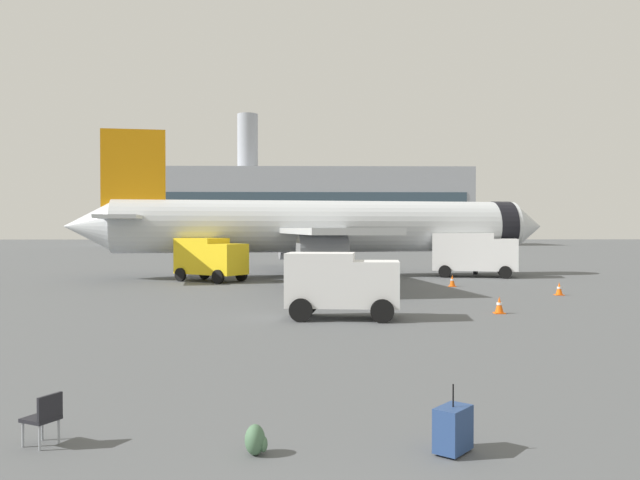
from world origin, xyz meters
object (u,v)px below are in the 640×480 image
at_px(safety_cone_far, 499,305).
at_px(rolling_suitcase, 453,429).
at_px(safety_cone_near, 452,281).
at_px(fuel_truck, 473,253).
at_px(cargo_van, 341,282).
at_px(service_truck, 210,257).
at_px(airplane_at_gate, 319,227).
at_px(safety_cone_outer, 218,266).
at_px(gate_chair, 44,416).
at_px(traveller_backpack, 256,440).
at_px(safety_cone_mid, 559,289).

relative_size(safety_cone_far, rolling_suitcase, 0.65).
height_order(safety_cone_near, rolling_suitcase, rolling_suitcase).
relative_size(safety_cone_near, safety_cone_far, 1.03).
xyz_separation_m(fuel_truck, cargo_van, (-10.83, -21.70, -0.32)).
xyz_separation_m(service_truck, cargo_van, (7.86, -18.16, -0.16)).
bearing_deg(airplane_at_gate, cargo_van, -88.88).
xyz_separation_m(airplane_at_gate, safety_cone_near, (7.96, -8.52, -3.30)).
distance_m(safety_cone_outer, rolling_suitcase, 45.69).
bearing_deg(gate_chair, rolling_suitcase, -4.06).
relative_size(airplane_at_gate, service_truck, 6.87).
bearing_deg(gate_chair, traveller_backpack, -7.82).
height_order(fuel_truck, safety_cone_outer, fuel_truck).
distance_m(safety_cone_near, gate_chair, 31.57).
bearing_deg(safety_cone_far, rolling_suitcase, -108.87).
relative_size(fuel_truck, safety_cone_mid, 9.22).
xyz_separation_m(cargo_van, safety_cone_near, (7.52, 13.88, -1.09)).
relative_size(service_truck, safety_cone_near, 7.11).
xyz_separation_m(fuel_truck, traveller_backpack, (-12.96, -37.01, -1.54)).
bearing_deg(rolling_suitcase, safety_cone_mid, 65.21).
xyz_separation_m(safety_cone_mid, rolling_suitcase, (-11.09, -24.01, 0.05)).
relative_size(service_truck, safety_cone_outer, 6.68).
distance_m(airplane_at_gate, safety_cone_outer, 11.41).
xyz_separation_m(safety_cone_far, gate_chair, (-12.32, -16.25, 0.15)).
bearing_deg(safety_cone_near, safety_cone_far, -93.79).
height_order(rolling_suitcase, traveller_backpack, rolling_suitcase).
bearing_deg(airplane_at_gate, fuel_truck, -3.54).
bearing_deg(safety_cone_mid, cargo_van, -144.16).
xyz_separation_m(safety_cone_mid, traveller_backpack, (-14.21, -24.02, -0.11)).
distance_m(fuel_truck, safety_cone_far, 20.74).
bearing_deg(airplane_at_gate, traveller_backpack, -92.58).
bearing_deg(cargo_van, safety_cone_near, 61.55).
distance_m(service_truck, gate_chair, 33.08).
relative_size(safety_cone_near, safety_cone_mid, 1.05).
distance_m(safety_cone_near, safety_cone_mid, 6.88).
relative_size(safety_cone_mid, safety_cone_far, 0.97).
distance_m(safety_cone_outer, gate_chair, 44.26).
height_order(safety_cone_far, safety_cone_outer, safety_cone_outer).
relative_size(fuel_truck, safety_cone_near, 8.75).
relative_size(safety_cone_near, gate_chair, 0.85).
height_order(fuel_truck, safety_cone_mid, fuel_truck).
bearing_deg(safety_cone_outer, safety_cone_far, -60.79).
distance_m(safety_cone_far, safety_cone_outer, 31.95).
xyz_separation_m(cargo_van, rolling_suitcase, (0.98, -15.29, -1.06)).
bearing_deg(airplane_at_gate, safety_cone_far, -71.22).
xyz_separation_m(safety_cone_outer, gate_chair, (3.27, -44.13, 0.11)).
xyz_separation_m(rolling_suitcase, gate_chair, (-6.61, 0.47, 0.11)).
bearing_deg(safety_cone_near, traveller_backpack, -108.30).
relative_size(fuel_truck, safety_cone_far, 8.98).
bearing_deg(traveller_backpack, fuel_truck, 70.70).
distance_m(cargo_van, traveller_backpack, 15.50).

